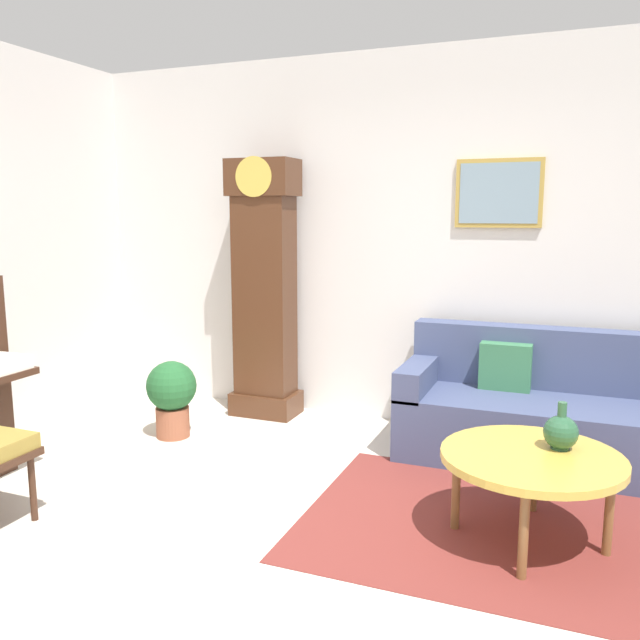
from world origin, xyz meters
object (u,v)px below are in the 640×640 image
(couch, at_px, (548,413))
(green_jug, at_px, (561,432))
(potted_plant, at_px, (172,394))
(coffee_table, at_px, (532,460))
(grandfather_clock, at_px, (265,296))

(couch, bearing_deg, green_jug, -85.12)
(potted_plant, bearing_deg, couch, 12.37)
(coffee_table, height_order, potted_plant, potted_plant)
(grandfather_clock, xyz_separation_m, coffee_table, (2.13, -1.39, -0.54))
(coffee_table, bearing_deg, potted_plant, 165.58)
(couch, bearing_deg, grandfather_clock, 175.16)
(couch, height_order, green_jug, couch)
(couch, height_order, potted_plant, couch)
(couch, bearing_deg, coffee_table, -91.46)
(grandfather_clock, xyz_separation_m, potted_plant, (-0.39, -0.74, -0.64))
(grandfather_clock, height_order, green_jug, grandfather_clock)
(grandfather_clock, distance_m, couch, 2.27)
(potted_plant, bearing_deg, grandfather_clock, 62.36)
(couch, xyz_separation_m, potted_plant, (-2.55, -0.56, 0.01))
(couch, height_order, coffee_table, couch)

